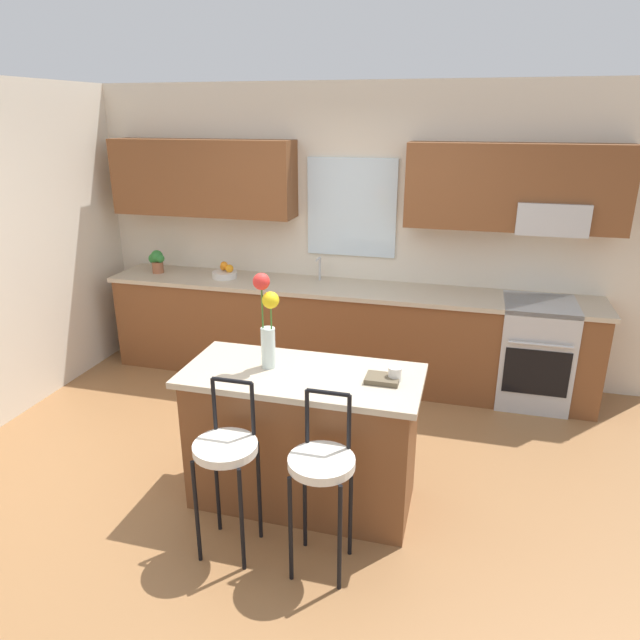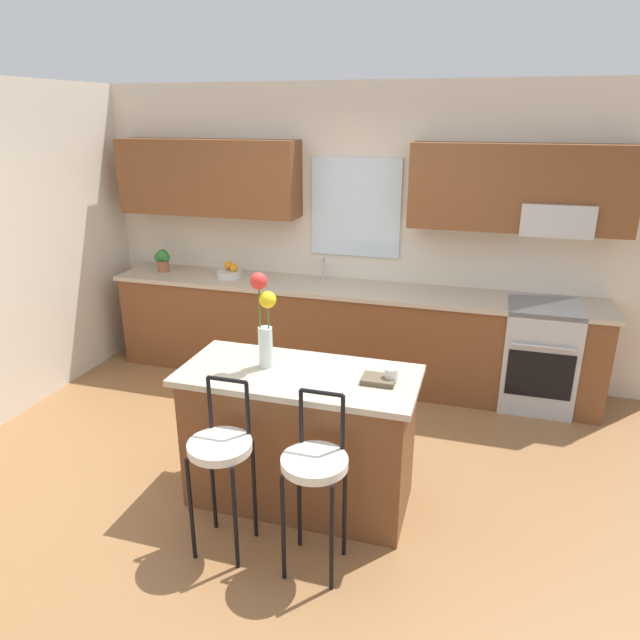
# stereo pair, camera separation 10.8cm
# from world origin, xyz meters

# --- Properties ---
(ground_plane) EXTENTS (14.00, 14.00, 0.00)m
(ground_plane) POSITION_xyz_m (0.00, 0.00, 0.00)
(ground_plane) COLOR olive
(back_wall_assembly) EXTENTS (5.60, 0.50, 2.70)m
(back_wall_assembly) POSITION_xyz_m (0.03, 1.98, 1.51)
(back_wall_assembly) COLOR beige
(back_wall_assembly) RESTS_ON ground
(counter_run) EXTENTS (4.56, 0.64, 0.92)m
(counter_run) POSITION_xyz_m (-0.00, 1.70, 0.47)
(counter_run) COLOR brown
(counter_run) RESTS_ON ground
(sink_faucet) EXTENTS (0.02, 0.13, 0.23)m
(sink_faucet) POSITION_xyz_m (-0.27, 1.84, 1.06)
(sink_faucet) COLOR #B7BABC
(sink_faucet) RESTS_ON counter_run
(oven_range) EXTENTS (0.60, 0.64, 0.92)m
(oven_range) POSITION_xyz_m (1.72, 1.68, 0.46)
(oven_range) COLOR #B7BABC
(oven_range) RESTS_ON ground
(kitchen_island) EXTENTS (1.48, 0.68, 0.92)m
(kitchen_island) POSITION_xyz_m (0.16, -0.19, 0.46)
(kitchen_island) COLOR brown
(kitchen_island) RESTS_ON ground
(bar_stool_near) EXTENTS (0.36, 0.36, 1.04)m
(bar_stool_near) POSITION_xyz_m (-0.11, -0.75, 0.64)
(bar_stool_near) COLOR black
(bar_stool_near) RESTS_ON ground
(bar_stool_middle) EXTENTS (0.36, 0.36, 1.04)m
(bar_stool_middle) POSITION_xyz_m (0.44, -0.75, 0.64)
(bar_stool_middle) COLOR black
(bar_stool_middle) RESTS_ON ground
(flower_vase) EXTENTS (0.16, 0.11, 0.61)m
(flower_vase) POSITION_xyz_m (-0.06, -0.16, 1.24)
(flower_vase) COLOR silver
(flower_vase) RESTS_ON kitchen_island
(mug_ceramic) EXTENTS (0.08, 0.08, 0.09)m
(mug_ceramic) POSITION_xyz_m (0.73, -0.16, 0.97)
(mug_ceramic) COLOR silver
(mug_ceramic) RESTS_ON kitchen_island
(cookbook) EXTENTS (0.20, 0.15, 0.03)m
(cookbook) POSITION_xyz_m (0.66, -0.18, 0.94)
(cookbook) COLOR brown
(cookbook) RESTS_ON kitchen_island
(fruit_bowl_oranges) EXTENTS (0.24, 0.24, 0.16)m
(fruit_bowl_oranges) POSITION_xyz_m (-1.18, 1.70, 0.97)
(fruit_bowl_oranges) COLOR silver
(fruit_bowl_oranges) RESTS_ON counter_run
(potted_plant_small) EXTENTS (0.18, 0.12, 0.23)m
(potted_plant_small) POSITION_xyz_m (-1.91, 1.70, 1.05)
(potted_plant_small) COLOR #9E5B3D
(potted_plant_small) RESTS_ON counter_run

